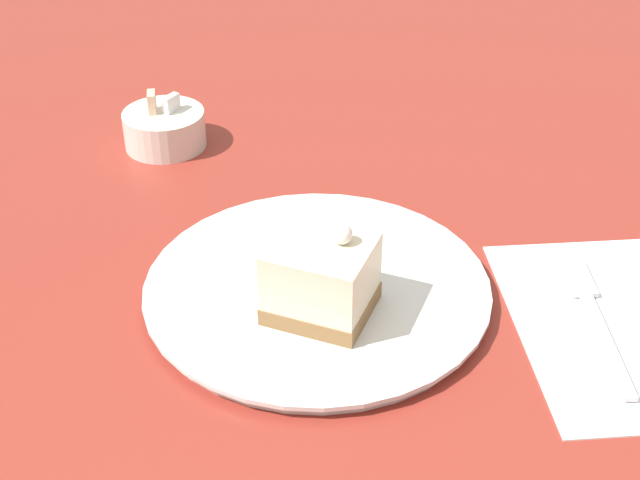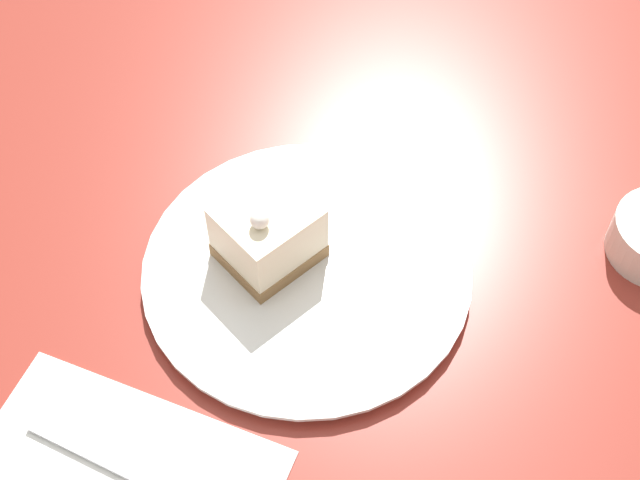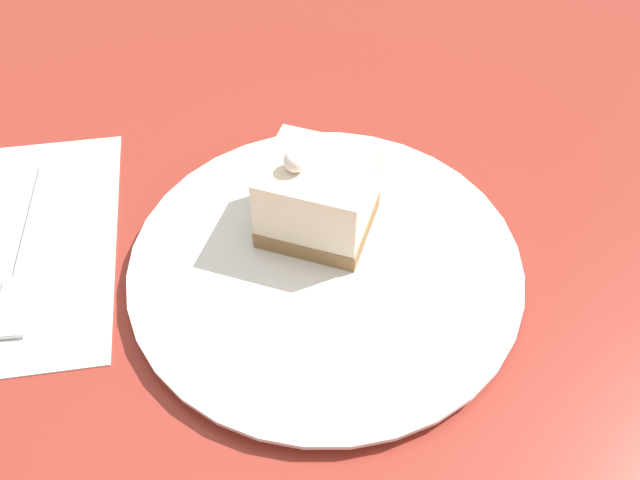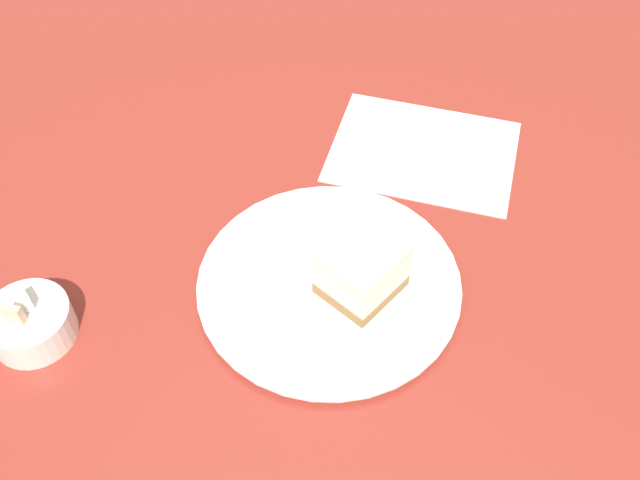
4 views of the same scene
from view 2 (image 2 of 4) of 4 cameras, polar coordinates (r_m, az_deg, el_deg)
name	(u,v)px [view 2 (image 2 of 4)]	position (r m, az deg, el deg)	size (l,w,h in m)	color
ground_plane	(322,284)	(0.78, 0.16, -2.86)	(4.00, 4.00, 0.00)	maroon
plate	(304,273)	(0.78, -1.02, -2.14)	(0.29, 0.29, 0.01)	silver
cake_slice	(268,233)	(0.76, -3.35, 0.43)	(0.09, 0.09, 0.08)	olive
fork	(142,479)	(0.71, -11.34, -14.75)	(0.05, 0.17, 0.00)	silver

